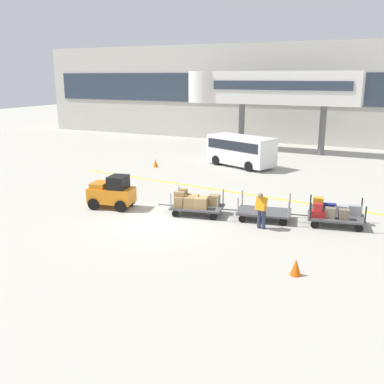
{
  "coord_description": "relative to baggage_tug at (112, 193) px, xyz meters",
  "views": [
    {
      "loc": [
        9.01,
        -15.36,
        6.11
      ],
      "look_at": [
        0.7,
        2.22,
        0.9
      ],
      "focal_mm": 40.66,
      "sensor_mm": 36.0,
      "label": 1
    }
  ],
  "objects": [
    {
      "name": "baggage_tug",
      "position": [
        0.0,
        0.0,
        0.0
      ],
      "size": [
        2.27,
        1.57,
        1.58
      ],
      "color": "orange",
      "rests_on": "ground_plane"
    },
    {
      "name": "baggage_cart_lead",
      "position": [
        3.98,
        0.77,
        -0.19
      ],
      "size": [
        3.08,
        1.81,
        1.1
      ],
      "color": "#4C4C4F",
      "rests_on": "ground_plane"
    },
    {
      "name": "baggage_cart_tail",
      "position": [
        9.89,
        1.94,
        -0.22
      ],
      "size": [
        3.08,
        1.81,
        1.1
      ],
      "color": "#4C4C4F",
      "rests_on": "ground_plane"
    },
    {
      "name": "safety_cone_near",
      "position": [
        9.5,
        -3.55,
        -0.48
      ],
      "size": [
        0.36,
        0.36,
        0.55
      ],
      "primitive_type": "cone",
      "color": "#EA590F",
      "rests_on": "ground_plane"
    },
    {
      "name": "terminal_building",
      "position": [
        2.92,
        24.99,
        3.79
      ],
      "size": [
        55.12,
        2.51,
        9.06
      ],
      "color": "#BCB7AD",
      "rests_on": "ground_plane"
    },
    {
      "name": "apron_lead_line",
      "position": [
        3.61,
        5.26,
        -0.75
      ],
      "size": [
        20.15,
        2.45,
        0.01
      ],
      "primitive_type": "cube",
      "rotation": [
        0.0,
        0.0,
        -0.11
      ],
      "color": "yellow",
      "rests_on": "ground_plane"
    },
    {
      "name": "ground_plane",
      "position": [
        2.92,
        -0.99,
        -0.75
      ],
      "size": [
        120.0,
        120.0,
        0.0
      ],
      "primitive_type": "plane",
      "color": "#B2ADA0"
    },
    {
      "name": "safety_cone_far",
      "position": [
        -2.97,
        9.24,
        -0.48
      ],
      "size": [
        0.36,
        0.36,
        0.55
      ],
      "primitive_type": "cone",
      "color": "orange",
      "rests_on": "ground_plane"
    },
    {
      "name": "baggage_handler",
      "position": [
        7.25,
        0.15,
        0.11
      ],
      "size": [
        0.44,
        0.46,
        1.56
      ],
      "color": "#2D334C",
      "rests_on": "ground_plane"
    },
    {
      "name": "shuttle_van",
      "position": [
        2.27,
        11.99,
        0.48
      ],
      "size": [
        5.16,
        3.51,
        2.1
      ],
      "color": "white",
      "rests_on": "ground_plane"
    },
    {
      "name": "baggage_cart_middle",
      "position": [
        7.03,
        1.35,
        -0.41
      ],
      "size": [
        3.08,
        1.81,
        1.1
      ],
      "color": "#4C4C4F",
      "rests_on": "ground_plane"
    },
    {
      "name": "jet_bridge",
      "position": [
        1.57,
        19.0,
        4.37
      ],
      "size": [
        14.26,
        3.0,
        6.49
      ],
      "color": "silver",
      "rests_on": "ground_plane"
    }
  ]
}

